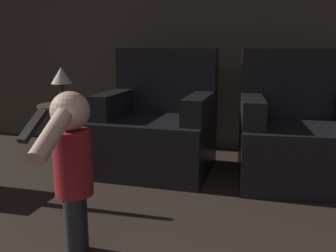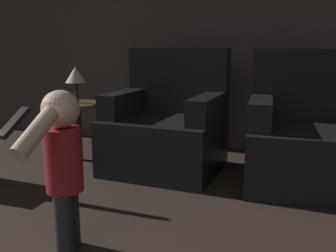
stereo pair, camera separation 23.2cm
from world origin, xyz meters
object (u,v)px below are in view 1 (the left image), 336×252
(person_toddler, at_px, (72,163))
(armchair_right, at_px, (299,136))
(lamp, at_px, (61,76))
(armchair_left, at_px, (158,129))

(person_toddler, bearing_deg, armchair_right, -54.30)
(armchair_right, distance_m, person_toddler, 1.84)
(person_toddler, distance_m, lamp, 1.62)
(armchair_left, xyz_separation_m, armchair_right, (1.13, -0.00, 0.00))
(person_toddler, xyz_separation_m, lamp, (-0.81, 1.37, 0.28))
(armchair_left, distance_m, lamp, 0.94)
(armchair_right, relative_size, person_toddler, 1.22)
(person_toddler, bearing_deg, lamp, 15.09)
(armchair_right, height_order, lamp, armchair_right)
(armchair_left, bearing_deg, person_toddler, -88.79)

